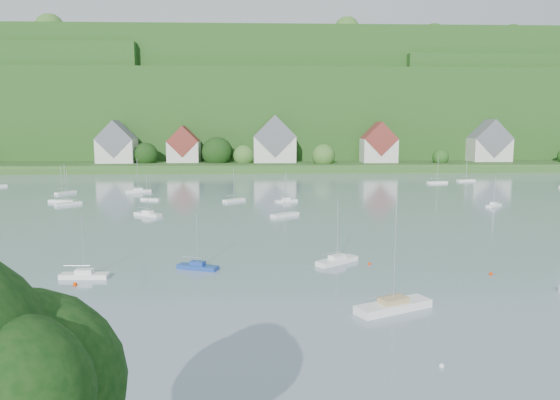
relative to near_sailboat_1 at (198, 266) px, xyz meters
name	(u,v)px	position (x,y,z in m)	size (l,w,h in m)	color
far_shore_strip	(262,164)	(8.60, 156.09, 1.10)	(600.00, 60.00, 3.00)	#264C1C
forested_ridge	(261,114)	(8.99, 224.66, 22.49)	(620.00, 181.22, 69.89)	#1C4315
village_building_0	(117,145)	(-46.40, 143.09, 9.11)	(14.00, 10.40, 16.00)	beige
village_building_1	(184,147)	(-21.40, 145.09, 8.35)	(12.00, 9.36, 14.00)	beige
village_building_2	(275,143)	(13.60, 144.09, 9.87)	(16.00, 11.44, 18.00)	beige
village_building_3	(379,145)	(53.60, 142.09, 9.03)	(13.00, 10.40, 15.50)	beige
village_building_4	(489,144)	(98.60, 146.09, 9.19)	(15.00, 10.40, 16.50)	beige
near_sailboat_1	(198,266)	(0.00, 0.00, 0.00)	(5.21, 3.13, 6.81)	navy
near_sailboat_2	(393,305)	(19.93, -15.28, 0.11)	(7.87, 5.29, 10.39)	white
near_sailboat_3	(337,260)	(17.19, 2.11, 0.04)	(5.83, 5.08, 8.19)	white
near_sailboat_6	(84,274)	(-12.42, -3.26, 0.01)	(5.47, 1.71, 7.31)	white
mooring_buoy_0	(75,286)	(-12.49, -6.19, -0.40)	(0.50, 0.50, 0.50)	#E13200
mooring_buoy_1	(442,367)	(20.43, -27.21, -0.40)	(0.40, 0.40, 0.40)	silver
mooring_buoy_2	(491,275)	(34.25, -3.81, -0.40)	(0.42, 0.42, 0.42)	#E13200
mooring_buoy_3	(369,265)	(21.12, 1.29, -0.40)	(0.39, 0.39, 0.39)	#E13200
far_sailboat_cluster	(265,192)	(8.93, 72.14, -0.03)	(197.37, 68.48, 8.71)	white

